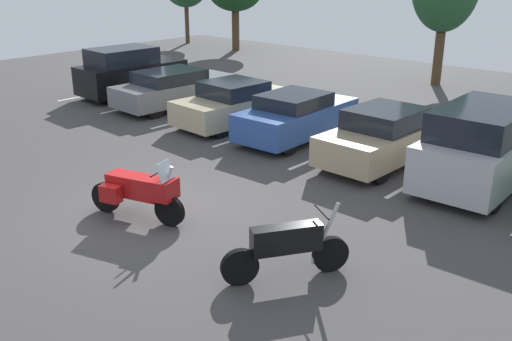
{
  "coord_description": "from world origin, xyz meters",
  "views": [
    {
      "loc": [
        9.47,
        -6.96,
        5.27
      ],
      "look_at": [
        1.47,
        1.9,
        0.86
      ],
      "focal_mm": 40.7,
      "sensor_mm": 36.0,
      "label": 1
    }
  ],
  "objects_px": {
    "car_blue": "(296,116)",
    "car_tan": "(387,136)",
    "motorcycle_touring": "(139,190)",
    "motorcycle_second": "(287,246)",
    "car_silver": "(485,146)",
    "car_black": "(130,72)",
    "car_champagne": "(236,104)",
    "car_grey": "(176,88)"
  },
  "relations": [
    {
      "from": "car_blue",
      "to": "car_tan",
      "type": "xyz_separation_m",
      "value": [
        3.13,
        -0.01,
        0.02
      ]
    },
    {
      "from": "motorcycle_touring",
      "to": "motorcycle_second",
      "type": "relative_size",
      "value": 1.12
    },
    {
      "from": "motorcycle_second",
      "to": "car_silver",
      "type": "distance_m",
      "value": 6.72
    },
    {
      "from": "car_black",
      "to": "car_champagne",
      "type": "bearing_deg",
      "value": -1.94
    },
    {
      "from": "motorcycle_touring",
      "to": "car_champagne",
      "type": "relative_size",
      "value": 0.52
    },
    {
      "from": "car_silver",
      "to": "car_black",
      "type": "bearing_deg",
      "value": 179.57
    },
    {
      "from": "car_silver",
      "to": "car_blue",
      "type": "bearing_deg",
      "value": -179.13
    },
    {
      "from": "motorcycle_touring",
      "to": "motorcycle_second",
      "type": "distance_m",
      "value": 3.83
    },
    {
      "from": "car_grey",
      "to": "car_blue",
      "type": "height_order",
      "value": "car_blue"
    },
    {
      "from": "car_grey",
      "to": "car_tan",
      "type": "bearing_deg",
      "value": -1.6
    },
    {
      "from": "car_tan",
      "to": "car_champagne",
      "type": "bearing_deg",
      "value": -179.97
    },
    {
      "from": "motorcycle_touring",
      "to": "car_grey",
      "type": "xyz_separation_m",
      "value": [
        -7.06,
        7.05,
        0.03
      ]
    },
    {
      "from": "motorcycle_second",
      "to": "motorcycle_touring",
      "type": "bearing_deg",
      "value": -176.59
    },
    {
      "from": "car_champagne",
      "to": "car_silver",
      "type": "relative_size",
      "value": 0.92
    },
    {
      "from": "motorcycle_second",
      "to": "car_champagne",
      "type": "distance_m",
      "value": 10.0
    },
    {
      "from": "motorcycle_second",
      "to": "car_tan",
      "type": "height_order",
      "value": "car_tan"
    },
    {
      "from": "car_champagne",
      "to": "car_blue",
      "type": "relative_size",
      "value": 1.03
    },
    {
      "from": "motorcycle_touring",
      "to": "car_silver",
      "type": "xyz_separation_m",
      "value": [
        4.54,
        6.89,
        0.32
      ]
    },
    {
      "from": "car_grey",
      "to": "car_blue",
      "type": "bearing_deg",
      "value": -2.37
    },
    {
      "from": "motorcycle_second",
      "to": "car_black",
      "type": "xyz_separation_m",
      "value": [
        -13.63,
        6.77,
        0.34
      ]
    },
    {
      "from": "car_black",
      "to": "car_grey",
      "type": "xyz_separation_m",
      "value": [
        2.74,
        0.05,
        -0.24
      ]
    },
    {
      "from": "car_champagne",
      "to": "car_tan",
      "type": "distance_m",
      "value": 5.67
    },
    {
      "from": "motorcycle_touring",
      "to": "car_silver",
      "type": "distance_m",
      "value": 8.26
    },
    {
      "from": "car_tan",
      "to": "car_blue",
      "type": "bearing_deg",
      "value": 179.84
    },
    {
      "from": "motorcycle_touring",
      "to": "car_tan",
      "type": "distance_m",
      "value": 7.07
    },
    {
      "from": "car_grey",
      "to": "car_blue",
      "type": "distance_m",
      "value": 5.88
    },
    {
      "from": "motorcycle_second",
      "to": "car_champagne",
      "type": "bearing_deg",
      "value": 138.96
    },
    {
      "from": "car_black",
      "to": "car_tan",
      "type": "height_order",
      "value": "car_black"
    },
    {
      "from": "car_black",
      "to": "car_tan",
      "type": "relative_size",
      "value": 0.94
    },
    {
      "from": "car_black",
      "to": "car_tan",
      "type": "xyz_separation_m",
      "value": [
        11.75,
        -0.2,
        -0.21
      ]
    },
    {
      "from": "motorcycle_touring",
      "to": "car_blue",
      "type": "relative_size",
      "value": 0.53
    },
    {
      "from": "car_champagne",
      "to": "car_silver",
      "type": "height_order",
      "value": "car_silver"
    },
    {
      "from": "car_black",
      "to": "car_champagne",
      "type": "height_order",
      "value": "car_black"
    },
    {
      "from": "car_black",
      "to": "motorcycle_touring",
      "type": "bearing_deg",
      "value": -35.52
    },
    {
      "from": "car_silver",
      "to": "motorcycle_second",
      "type": "bearing_deg",
      "value": -96.1
    },
    {
      "from": "motorcycle_second",
      "to": "car_tan",
      "type": "distance_m",
      "value": 6.84
    },
    {
      "from": "car_champagne",
      "to": "car_blue",
      "type": "xyz_separation_m",
      "value": [
        2.54,
        0.01,
        0.02
      ]
    },
    {
      "from": "car_black",
      "to": "car_blue",
      "type": "height_order",
      "value": "car_black"
    },
    {
      "from": "car_black",
      "to": "car_champagne",
      "type": "relative_size",
      "value": 0.98
    },
    {
      "from": "motorcycle_touring",
      "to": "car_silver",
      "type": "bearing_deg",
      "value": 56.66
    },
    {
      "from": "car_black",
      "to": "car_silver",
      "type": "height_order",
      "value": "car_silver"
    },
    {
      "from": "motorcycle_touring",
      "to": "car_blue",
      "type": "distance_m",
      "value": 6.91
    }
  ]
}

